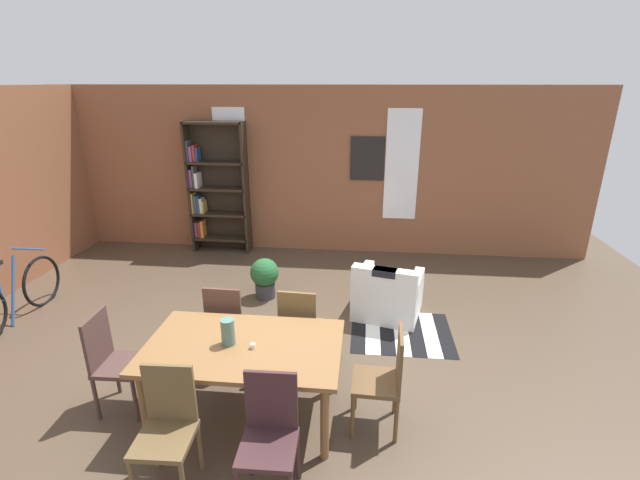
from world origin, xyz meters
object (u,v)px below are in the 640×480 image
(dining_chair_head_right, at_px, (385,377))
(dining_table, at_px, (244,353))
(dining_chair_far_right, at_px, (299,326))
(potted_plant_by_shelf, at_px, (265,276))
(dining_chair_head_left, at_px, (113,359))
(vase_on_table, at_px, (228,332))
(armchair_white, at_px, (388,295))
(bookshelf_tall, at_px, (214,188))
(dining_chair_far_left, at_px, (228,322))
(dining_chair_near_left, at_px, (167,425))
(bicycle_second, at_px, (14,296))
(dining_chair_near_right, at_px, (270,433))

(dining_chair_head_right, bearing_deg, dining_table, 179.87)
(dining_chair_far_right, relative_size, potted_plant_by_shelf, 1.66)
(dining_table, relative_size, dining_chair_head_left, 1.76)
(dining_chair_head_right, xyz_separation_m, dining_chair_far_right, (-0.84, 0.73, 0.00))
(vase_on_table, distance_m, armchair_white, 2.54)
(dining_chair_far_right, relative_size, bookshelf_tall, 0.42)
(armchair_white, height_order, potted_plant_by_shelf, armchair_white)
(dining_chair_far_left, bearing_deg, dining_chair_near_left, -90.07)
(bicycle_second, bearing_deg, dining_chair_head_left, -32.70)
(armchair_white, bearing_deg, dining_chair_near_right, -109.22)
(dining_table, bearing_deg, potted_plant_by_shelf, 98.66)
(dining_table, distance_m, dining_chair_head_left, 1.22)
(dining_chair_near_left, relative_size, dining_chair_head_left, 1.00)
(dining_chair_near_right, bearing_deg, armchair_white, 70.78)
(dining_chair_near_left, height_order, bookshelf_tall, bookshelf_tall)
(dining_chair_near_left, xyz_separation_m, dining_chair_head_left, (-0.83, 0.73, 0.00))
(dining_table, distance_m, bookshelf_tall, 4.39)
(bookshelf_tall, distance_m, potted_plant_by_shelf, 2.30)
(dining_table, relative_size, potted_plant_by_shelf, 2.92)
(dining_chair_far_left, xyz_separation_m, armchair_white, (1.71, 1.27, -0.23))
(dining_chair_near_left, bearing_deg, dining_chair_head_left, 138.85)
(dining_chair_near_left, bearing_deg, dining_chair_far_right, 62.65)
(dining_table, height_order, vase_on_table, vase_on_table)
(dining_chair_far_right, bearing_deg, potted_plant_by_shelf, 114.67)
(dining_chair_far_left, height_order, bicycle_second, dining_chair_far_left)
(dining_chair_near_left, relative_size, dining_chair_head_right, 1.00)
(dining_table, xyz_separation_m, dining_chair_far_left, (-0.38, 0.73, -0.15))
(dining_table, xyz_separation_m, bookshelf_tall, (-1.59, 4.06, 0.47))
(dining_chair_near_right, xyz_separation_m, bookshelf_tall, (-1.97, 4.79, 0.62))
(dining_chair_far_right, xyz_separation_m, potted_plant_by_shelf, (-0.72, 1.58, -0.19))
(dining_chair_near_right, bearing_deg, vase_on_table, 124.50)
(dining_chair_far_left, height_order, armchair_white, dining_chair_far_left)
(dining_chair_head_left, height_order, potted_plant_by_shelf, dining_chair_head_left)
(dining_chair_near_right, relative_size, bicycle_second, 0.57)
(dining_chair_head_left, bearing_deg, dining_chair_far_right, 24.75)
(dining_chair_head_right, bearing_deg, dining_chair_near_right, -139.05)
(dining_chair_near_right, height_order, dining_chair_head_left, same)
(dining_chair_far_right, xyz_separation_m, armchair_white, (0.95, 1.27, -0.23))
(dining_chair_near_right, height_order, dining_chair_near_left, same)
(bookshelf_tall, bearing_deg, dining_chair_head_left, -84.64)
(dining_chair_head_right, xyz_separation_m, dining_chair_head_left, (-2.42, 0.00, 0.00))
(dining_chair_far_left, xyz_separation_m, bicycle_second, (-2.92, 0.61, -0.17))
(dining_table, height_order, dining_chair_head_right, dining_chair_head_right)
(dining_chair_head_right, distance_m, bicycle_second, 4.71)
(dining_table, xyz_separation_m, dining_chair_near_right, (0.38, -0.73, -0.15))
(dining_chair_near_left, bearing_deg, dining_chair_head_right, 24.51)
(potted_plant_by_shelf, bearing_deg, dining_chair_head_right, -55.90)
(dining_chair_far_right, bearing_deg, dining_table, -117.13)
(vase_on_table, relative_size, dining_chair_head_left, 0.25)
(potted_plant_by_shelf, bearing_deg, dining_chair_far_left, -91.00)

